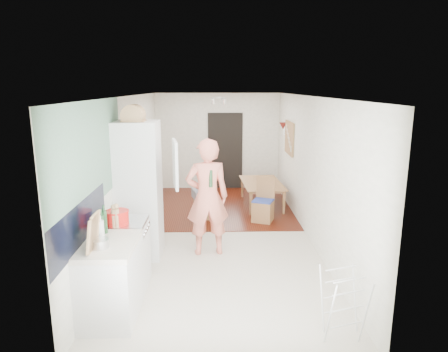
{
  "coord_description": "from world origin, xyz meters",
  "views": [
    {
      "loc": [
        -0.08,
        -6.85,
        2.67
      ],
      "look_at": [
        0.09,
        0.2,
        1.08
      ],
      "focal_mm": 32.0,
      "sensor_mm": 36.0,
      "label": 1
    }
  ],
  "objects_px": {
    "dining_table": "(263,196)",
    "drying_rack": "(343,305)",
    "stool": "(204,208)",
    "dining_chair": "(263,200)",
    "person": "(207,187)"
  },
  "relations": [
    {
      "from": "person",
      "to": "stool",
      "type": "bearing_deg",
      "value": -94.48
    },
    {
      "from": "dining_table",
      "to": "stool",
      "type": "bearing_deg",
      "value": 120.84
    },
    {
      "from": "dining_chair",
      "to": "dining_table",
      "type": "bearing_deg",
      "value": 104.65
    },
    {
      "from": "dining_table",
      "to": "stool",
      "type": "distance_m",
      "value": 1.59
    },
    {
      "from": "stool",
      "to": "dining_chair",
      "type": "bearing_deg",
      "value": -9.99
    },
    {
      "from": "dining_chair",
      "to": "drying_rack",
      "type": "xyz_separation_m",
      "value": [
        0.4,
        -3.8,
        -0.07
      ]
    },
    {
      "from": "dining_table",
      "to": "stool",
      "type": "relative_size",
      "value": 2.88
    },
    {
      "from": "dining_chair",
      "to": "person",
      "type": "bearing_deg",
      "value": -103.98
    },
    {
      "from": "person",
      "to": "dining_table",
      "type": "bearing_deg",
      "value": -122.64
    },
    {
      "from": "dining_chair",
      "to": "drying_rack",
      "type": "bearing_deg",
      "value": -62.46
    },
    {
      "from": "person",
      "to": "dining_chair",
      "type": "xyz_separation_m",
      "value": [
        1.08,
        1.52,
        -0.66
      ]
    },
    {
      "from": "dining_table",
      "to": "dining_chair",
      "type": "height_order",
      "value": "dining_chair"
    },
    {
      "from": "person",
      "to": "stool",
      "type": "height_order",
      "value": "person"
    },
    {
      "from": "dining_chair",
      "to": "stool",
      "type": "distance_m",
      "value": 1.22
    },
    {
      "from": "dining_table",
      "to": "drying_rack",
      "type": "xyz_separation_m",
      "value": [
        0.27,
        -4.9,
        0.15
      ]
    }
  ]
}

